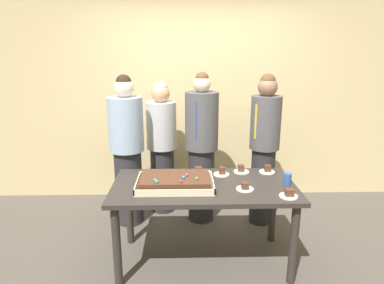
% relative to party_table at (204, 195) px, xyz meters
% --- Properties ---
extents(ground_plane, '(12.00, 12.00, 0.00)m').
position_rel_party_table_xyz_m(ground_plane, '(0.00, 0.00, -0.67)').
color(ground_plane, '#4C4742').
extents(interior_back_panel, '(8.00, 0.12, 3.00)m').
position_rel_party_table_xyz_m(interior_back_panel, '(0.00, 1.60, 0.83)').
color(interior_back_panel, '#CCB784').
rests_on(interior_back_panel, ground_plane).
extents(party_table, '(1.63, 0.83, 0.77)m').
position_rel_party_table_xyz_m(party_table, '(0.00, 0.00, 0.00)').
color(party_table, '#2D2826').
rests_on(party_table, ground_plane).
extents(sheet_cake, '(0.67, 0.45, 0.12)m').
position_rel_party_table_xyz_m(sheet_cake, '(-0.25, -0.04, 0.15)').
color(sheet_cake, beige).
rests_on(sheet_cake, party_table).
extents(plated_slice_near_left, '(0.15, 0.15, 0.06)m').
position_rel_party_table_xyz_m(plated_slice_near_left, '(-0.04, 0.28, 0.12)').
color(plated_slice_near_left, white).
rests_on(plated_slice_near_left, party_table).
extents(plated_slice_near_right, '(0.15, 0.15, 0.07)m').
position_rel_party_table_xyz_m(plated_slice_near_right, '(0.34, -0.13, 0.12)').
color(plated_slice_near_right, white).
rests_on(plated_slice_near_right, party_table).
extents(plated_slice_far_left, '(0.15, 0.15, 0.07)m').
position_rel_party_table_xyz_m(plated_slice_far_left, '(0.68, -0.29, 0.12)').
color(plated_slice_far_left, white).
rests_on(plated_slice_far_left, party_table).
extents(plated_slice_far_right, '(0.15, 0.15, 0.07)m').
position_rel_party_table_xyz_m(plated_slice_far_right, '(0.38, 0.30, 0.12)').
color(plated_slice_far_right, white).
rests_on(plated_slice_far_right, party_table).
extents(plated_slice_center_front, '(0.15, 0.15, 0.08)m').
position_rel_party_table_xyz_m(plated_slice_center_front, '(0.18, 0.23, 0.13)').
color(plated_slice_center_front, white).
rests_on(plated_slice_center_front, party_table).
extents(plated_slice_center_back, '(0.15, 0.15, 0.07)m').
position_rel_party_table_xyz_m(plated_slice_center_back, '(0.64, 0.29, 0.12)').
color(plated_slice_center_back, white).
rests_on(plated_slice_center_back, party_table).
extents(drink_cup_nearest, '(0.07, 0.07, 0.10)m').
position_rel_party_table_xyz_m(drink_cup_nearest, '(0.74, -0.01, 0.15)').
color(drink_cup_nearest, '#2D5199').
rests_on(drink_cup_nearest, party_table).
extents(person_serving_front, '(0.33, 0.33, 1.70)m').
position_rel_party_table_xyz_m(person_serving_front, '(0.71, 0.75, 0.22)').
color(person_serving_front, '#28282D').
rests_on(person_serving_front, ground_plane).
extents(person_green_shirt_behind, '(0.37, 0.37, 1.71)m').
position_rel_party_table_xyz_m(person_green_shirt_behind, '(0.02, 0.83, 0.21)').
color(person_green_shirt_behind, '#28282D').
rests_on(person_green_shirt_behind, ground_plane).
extents(person_striped_tie_right, '(0.38, 0.38, 1.69)m').
position_rel_party_table_xyz_m(person_striped_tie_right, '(-0.80, 0.78, 0.19)').
color(person_striped_tie_right, '#28282D').
rests_on(person_striped_tie_right, ground_plane).
extents(person_far_right_suit, '(0.35, 0.35, 1.59)m').
position_rel_party_table_xyz_m(person_far_right_suit, '(-0.44, 1.08, 0.15)').
color(person_far_right_suit, '#28282D').
rests_on(person_far_right_suit, ground_plane).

